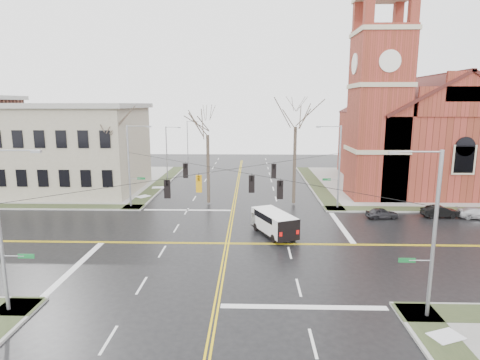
{
  "coord_description": "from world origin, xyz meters",
  "views": [
    {
      "loc": [
        1.97,
        -31.68,
        11.4
      ],
      "look_at": [
        0.89,
        6.0,
        4.23
      ],
      "focal_mm": 30.0,
      "sensor_mm": 36.0,
      "label": 1
    }
  ],
  "objects_px": {
    "signal_pole_ne": "(338,165)",
    "streetlight_north_a": "(168,151)",
    "tree_nw_far": "(111,129)",
    "cargo_van": "(273,221)",
    "signal_pole_nw": "(130,164)",
    "signal_pole_sw": "(2,227)",
    "parked_car_b": "(440,212)",
    "parked_car_c": "(477,213)",
    "church": "(416,126)",
    "parked_car_a": "(382,213)",
    "tree_ne": "(296,122)",
    "signal_pole_se": "(431,230)",
    "streetlight_north_b": "(188,139)",
    "tree_nw_near": "(208,130)"
  },
  "relations": [
    {
      "from": "church",
      "to": "signal_pole_se",
      "type": "height_order",
      "value": "church"
    },
    {
      "from": "signal_pole_nw",
      "to": "tree_nw_near",
      "type": "bearing_deg",
      "value": 12.81
    },
    {
      "from": "church",
      "to": "signal_pole_sw",
      "type": "bearing_deg",
      "value": -134.84
    },
    {
      "from": "tree_nw_near",
      "to": "parked_car_c",
      "type": "bearing_deg",
      "value": -10.84
    },
    {
      "from": "signal_pole_nw",
      "to": "tree_ne",
      "type": "relative_size",
      "value": 0.69
    },
    {
      "from": "signal_pole_ne",
      "to": "signal_pole_se",
      "type": "distance_m",
      "value": 23.0
    },
    {
      "from": "signal_pole_nw",
      "to": "signal_pole_sw",
      "type": "relative_size",
      "value": 1.0
    },
    {
      "from": "streetlight_north_a",
      "to": "parked_car_b",
      "type": "relative_size",
      "value": 2.19
    },
    {
      "from": "streetlight_north_b",
      "to": "tree_ne",
      "type": "height_order",
      "value": "tree_ne"
    },
    {
      "from": "signal_pole_se",
      "to": "cargo_van",
      "type": "height_order",
      "value": "signal_pole_se"
    },
    {
      "from": "signal_pole_sw",
      "to": "parked_car_b",
      "type": "distance_m",
      "value": 38.46
    },
    {
      "from": "signal_pole_ne",
      "to": "tree_nw_far",
      "type": "height_order",
      "value": "tree_nw_far"
    },
    {
      "from": "tree_nw_far",
      "to": "parked_car_a",
      "type": "bearing_deg",
      "value": -11.98
    },
    {
      "from": "streetlight_north_a",
      "to": "parked_car_a",
      "type": "xyz_separation_m",
      "value": [
        25.86,
        -20.16,
        -3.93
      ]
    },
    {
      "from": "signal_pole_ne",
      "to": "signal_pole_nw",
      "type": "relative_size",
      "value": 1.0
    },
    {
      "from": "parked_car_c",
      "to": "tree_nw_near",
      "type": "relative_size",
      "value": 0.32
    },
    {
      "from": "church",
      "to": "tree_nw_near",
      "type": "xyz_separation_m",
      "value": [
        -27.73,
        -11.38,
        0.05
      ]
    },
    {
      "from": "streetlight_north_a",
      "to": "cargo_van",
      "type": "xyz_separation_m",
      "value": [
        14.56,
        -25.54,
        -3.26
      ]
    },
    {
      "from": "streetlight_north_b",
      "to": "tree_ne",
      "type": "bearing_deg",
      "value": -63.11
    },
    {
      "from": "signal_pole_sw",
      "to": "parked_car_c",
      "type": "distance_m",
      "value": 41.34
    },
    {
      "from": "tree_ne",
      "to": "tree_nw_far",
      "type": "bearing_deg",
      "value": 178.31
    },
    {
      "from": "parked_car_c",
      "to": "tree_nw_far",
      "type": "relative_size",
      "value": 0.32
    },
    {
      "from": "streetlight_north_a",
      "to": "cargo_van",
      "type": "height_order",
      "value": "streetlight_north_a"
    },
    {
      "from": "cargo_van",
      "to": "tree_nw_near",
      "type": "bearing_deg",
      "value": 98.02
    },
    {
      "from": "cargo_van",
      "to": "tree_nw_far",
      "type": "bearing_deg",
      "value": 123.09
    },
    {
      "from": "signal_pole_se",
      "to": "tree_nw_near",
      "type": "relative_size",
      "value": 0.77
    },
    {
      "from": "signal_pole_se",
      "to": "tree_ne",
      "type": "bearing_deg",
      "value": 100.11
    },
    {
      "from": "parked_car_b",
      "to": "parked_car_c",
      "type": "bearing_deg",
      "value": -97.57
    },
    {
      "from": "parked_car_a",
      "to": "parked_car_b",
      "type": "relative_size",
      "value": 0.87
    },
    {
      "from": "signal_pole_nw",
      "to": "streetlight_north_a",
      "type": "distance_m",
      "value": 16.52
    },
    {
      "from": "parked_car_c",
      "to": "parked_car_b",
      "type": "bearing_deg",
      "value": 92.4
    },
    {
      "from": "signal_pole_se",
      "to": "tree_nw_far",
      "type": "distance_m",
      "value": 36.24
    },
    {
      "from": "signal_pole_nw",
      "to": "tree_ne",
      "type": "bearing_deg",
      "value": 6.1
    },
    {
      "from": "streetlight_north_b",
      "to": "cargo_van",
      "type": "xyz_separation_m",
      "value": [
        14.56,
        -45.54,
        -3.26
      ]
    },
    {
      "from": "church",
      "to": "parked_car_a",
      "type": "height_order",
      "value": "church"
    },
    {
      "from": "streetlight_north_a",
      "to": "tree_ne",
      "type": "distance_m",
      "value": 23.33
    },
    {
      "from": "signal_pole_nw",
      "to": "parked_car_c",
      "type": "xyz_separation_m",
      "value": [
        36.15,
        -3.42,
        -4.4
      ]
    },
    {
      "from": "streetlight_north_b",
      "to": "cargo_van",
      "type": "distance_m",
      "value": 47.92
    },
    {
      "from": "cargo_van",
      "to": "signal_pole_nw",
      "type": "bearing_deg",
      "value": 125.18
    },
    {
      "from": "church",
      "to": "signal_pole_se",
      "type": "xyz_separation_m",
      "value": [
        -13.44,
        -36.28,
        -3.48
      ]
    },
    {
      "from": "streetlight_north_a",
      "to": "cargo_van",
      "type": "relative_size",
      "value": 1.4
    },
    {
      "from": "streetlight_north_a",
      "to": "signal_pole_sw",
      "type": "bearing_deg",
      "value": -90.97
    },
    {
      "from": "church",
      "to": "signal_pole_sw",
      "type": "distance_m",
      "value": 51.29
    },
    {
      "from": "parked_car_a",
      "to": "tree_ne",
      "type": "xyz_separation_m",
      "value": [
        -8.33,
        5.6,
        8.94
      ]
    },
    {
      "from": "parked_car_a",
      "to": "tree_ne",
      "type": "relative_size",
      "value": 0.24
    },
    {
      "from": "parked_car_a",
      "to": "tree_nw_far",
      "type": "distance_m",
      "value": 31.03
    },
    {
      "from": "signal_pole_ne",
      "to": "streetlight_north_a",
      "type": "xyz_separation_m",
      "value": [
        -21.97,
        16.5,
        -0.48
      ]
    },
    {
      "from": "church",
      "to": "tree_ne",
      "type": "distance_m",
      "value": 21.21
    },
    {
      "from": "streetlight_north_b",
      "to": "parked_car_c",
      "type": "distance_m",
      "value": 53.55
    },
    {
      "from": "signal_pole_ne",
      "to": "signal_pole_se",
      "type": "height_order",
      "value": "same"
    }
  ]
}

